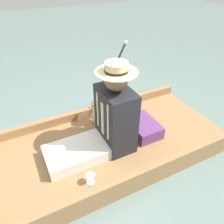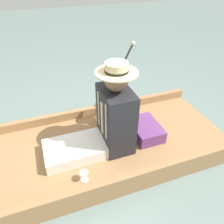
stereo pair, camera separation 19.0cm
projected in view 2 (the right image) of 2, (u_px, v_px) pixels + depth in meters
ground_plane at (98, 153)px, 2.20m from camera, size 16.00×16.00×0.00m
punt_boat at (97, 148)px, 2.16m from camera, size 1.07×2.58×0.21m
seat_cushion at (145, 129)px, 2.22m from camera, size 0.38×0.27×0.13m
seated_person at (106, 121)px, 1.94m from camera, size 0.39×0.85×0.84m
teddy_bear at (102, 111)px, 2.31m from camera, size 0.24×0.14×0.35m
wine_glass at (84, 175)px, 1.75m from camera, size 0.07×0.07×0.09m
walking_cane at (117, 76)px, 2.29m from camera, size 0.04×0.44×0.83m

